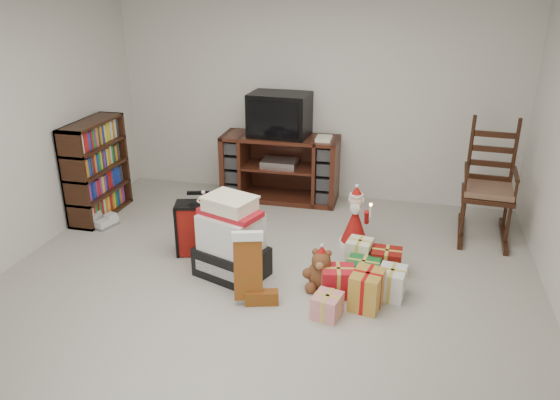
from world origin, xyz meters
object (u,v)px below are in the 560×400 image
object	(u,v)px
tv_stand	(280,168)
crt_television	(280,115)
gift_pile	(231,242)
santa_figurine	(355,222)
mrs_claus_figurine	(205,228)
sneaker_pair	(100,222)
bookshelf	(97,171)
gift_cluster	(362,276)
rocking_chair	(487,195)
red_suitcase	(199,228)
teddy_bear	(321,271)

from	to	relation	value
tv_stand	crt_television	world-z (taller)	crt_television
gift_pile	santa_figurine	size ratio (longest dim) A/B	1.18
mrs_claus_figurine	crt_television	world-z (taller)	crt_television
sneaker_pair	gift_pile	bearing A→B (deg)	-18.61
bookshelf	gift_cluster	distance (m)	3.36
rocking_chair	red_suitcase	xyz separation A→B (m)	(-2.85, -1.19, -0.17)
rocking_chair	crt_television	xyz separation A→B (m)	(-2.42, 0.49, 0.63)
bookshelf	gift_pile	world-z (taller)	bookshelf
gift_pile	teddy_bear	xyz separation A→B (m)	(0.86, -0.03, -0.17)
gift_pile	crt_television	distance (m)	2.16
teddy_bear	sneaker_pair	distance (m)	2.77
red_suitcase	mrs_claus_figurine	bearing A→B (deg)	46.40
tv_stand	bookshelf	distance (m)	2.19
rocking_chair	teddy_bear	world-z (taller)	rocking_chair
gift_cluster	crt_television	distance (m)	2.55
mrs_claus_figurine	teddy_bear	bearing A→B (deg)	-19.15
rocking_chair	gift_cluster	xyz separation A→B (m)	(-1.16, -1.50, -0.32)
sneaker_pair	bookshelf	bearing A→B (deg)	119.18
gift_pile	rocking_chair	bearing A→B (deg)	52.64
gift_pile	sneaker_pair	bearing A→B (deg)	179.21
rocking_chair	gift_cluster	distance (m)	1.93
bookshelf	mrs_claus_figurine	bearing A→B (deg)	-20.34
crt_television	red_suitcase	bearing A→B (deg)	-101.07
teddy_bear	santa_figurine	distance (m)	0.97
santa_figurine	rocking_chair	bearing A→B (deg)	24.67
tv_stand	gift_pile	size ratio (longest dim) A/B	1.85
santa_figurine	crt_television	bearing A→B (deg)	134.51
gift_cluster	tv_stand	bearing A→B (deg)	122.52
red_suitcase	sneaker_pair	distance (m)	1.41
teddy_bear	mrs_claus_figurine	size ratio (longest dim) A/B	0.60
mrs_claus_figurine	crt_television	size ratio (longest dim) A/B	0.88
gift_pile	teddy_bear	world-z (taller)	gift_pile
santa_figurine	crt_television	world-z (taller)	crt_television
gift_pile	sneaker_pair	distance (m)	1.96
sneaker_pair	crt_television	bearing A→B (deg)	39.07
tv_stand	teddy_bear	world-z (taller)	tv_stand
gift_cluster	bookshelf	bearing A→B (deg)	163.27
bookshelf	sneaker_pair	size ratio (longest dim) A/B	3.22
red_suitcase	rocking_chair	bearing A→B (deg)	7.43
bookshelf	rocking_chair	world-z (taller)	rocking_chair
mrs_claus_figurine	crt_television	bearing A→B (deg)	76.48
bookshelf	sneaker_pair	distance (m)	0.60
bookshelf	gift_pile	size ratio (longest dim) A/B	1.46
gift_pile	gift_cluster	xyz separation A→B (m)	(1.23, 0.03, -0.21)
red_suitcase	gift_cluster	bearing A→B (deg)	-25.80
santa_figurine	gift_cluster	xyz separation A→B (m)	(0.18, -0.89, -0.12)
gift_pile	tv_stand	bearing A→B (deg)	110.59
sneaker_pair	gift_cluster	xyz separation A→B (m)	(3.04, -0.66, 0.09)
gift_pile	gift_cluster	distance (m)	1.24
crt_television	tv_stand	bearing A→B (deg)	-65.19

